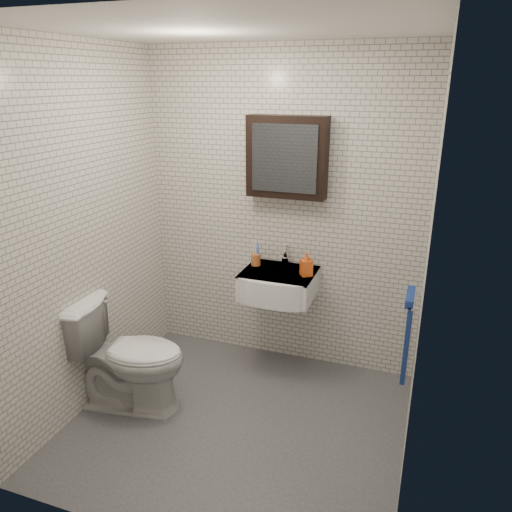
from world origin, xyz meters
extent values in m
cube|color=#48494F|center=(0.00, 0.00, 0.01)|extent=(2.20, 2.00, 0.01)
cube|color=silver|center=(0.00, 1.00, 1.25)|extent=(2.20, 0.02, 2.50)
cube|color=silver|center=(0.00, -1.00, 1.25)|extent=(2.20, 0.02, 2.50)
cube|color=silver|center=(-1.10, 0.00, 1.25)|extent=(0.02, 2.00, 2.50)
cube|color=silver|center=(1.10, 0.00, 1.25)|extent=(0.02, 2.00, 2.50)
cube|color=white|center=(0.00, 0.00, 2.50)|extent=(2.20, 2.00, 0.02)
cube|color=white|center=(0.05, 0.78, 0.75)|extent=(0.55, 0.45, 0.20)
cylinder|color=silver|center=(0.05, 0.80, 0.84)|extent=(0.31, 0.31, 0.02)
cylinder|color=silver|center=(0.05, 0.80, 0.85)|extent=(0.04, 0.04, 0.01)
cube|color=white|center=(0.05, 0.78, 0.84)|extent=(0.55, 0.45, 0.01)
cylinder|color=silver|center=(0.05, 0.94, 0.88)|extent=(0.06, 0.06, 0.06)
cylinder|color=silver|center=(0.05, 0.94, 0.94)|extent=(0.03, 0.03, 0.08)
cylinder|color=silver|center=(0.05, 0.88, 0.97)|extent=(0.02, 0.12, 0.02)
cube|color=silver|center=(0.05, 0.97, 0.99)|extent=(0.02, 0.09, 0.01)
cube|color=black|center=(0.05, 0.93, 1.70)|extent=(0.60, 0.14, 0.60)
cube|color=#3F444C|center=(0.05, 0.85, 1.70)|extent=(0.49, 0.01, 0.49)
cylinder|color=silver|center=(1.06, 0.35, 0.95)|extent=(0.02, 0.30, 0.02)
cylinder|color=silver|center=(1.08, 0.48, 0.95)|extent=(0.04, 0.02, 0.02)
cylinder|color=silver|center=(1.08, 0.22, 0.95)|extent=(0.04, 0.02, 0.02)
cube|color=navy|center=(1.05, 0.35, 0.68)|extent=(0.03, 0.26, 0.54)
cube|color=navy|center=(1.04, 0.35, 0.96)|extent=(0.05, 0.26, 0.05)
cylinder|color=#B45E2D|center=(-0.17, 0.85, 0.90)|extent=(0.08, 0.08, 0.09)
cylinder|color=white|center=(-0.18, 0.84, 0.96)|extent=(0.02, 0.03, 0.18)
cylinder|color=#427BD5|center=(-0.15, 0.84, 0.95)|extent=(0.01, 0.02, 0.16)
cylinder|color=white|center=(-0.17, 0.86, 0.96)|extent=(0.02, 0.03, 0.19)
cylinder|color=#427BD5|center=(-0.15, 0.86, 0.95)|extent=(0.02, 0.04, 0.17)
imported|color=orange|center=(0.27, 0.77, 0.94)|extent=(0.11, 0.11, 0.18)
imported|color=white|center=(-0.80, -0.05, 0.41)|extent=(0.87, 0.58, 0.82)
camera|label=1|loc=(1.09, -2.64, 2.25)|focal=35.00mm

